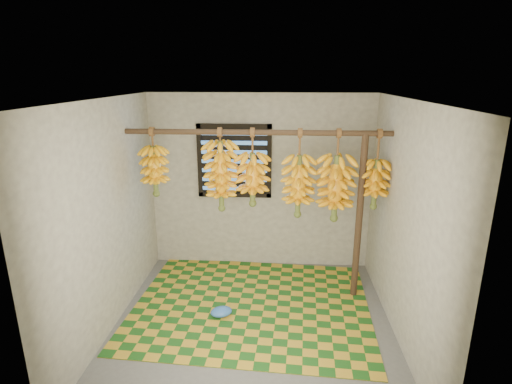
# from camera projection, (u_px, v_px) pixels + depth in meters

# --- Properties ---
(floor) EXTENTS (3.00, 3.00, 0.01)m
(floor) POSITION_uv_depth(u_px,v_px,m) (253.00, 325.00, 4.35)
(floor) COLOR #525252
(floor) RESTS_ON ground
(ceiling) EXTENTS (3.00, 3.00, 0.01)m
(ceiling) POSITION_uv_depth(u_px,v_px,m) (252.00, 99.00, 3.67)
(ceiling) COLOR silver
(ceiling) RESTS_ON wall_back
(wall_back) EXTENTS (3.00, 0.01, 2.40)m
(wall_back) POSITION_uv_depth(u_px,v_px,m) (260.00, 183.00, 5.45)
(wall_back) COLOR slate
(wall_back) RESTS_ON floor
(wall_left) EXTENTS (0.01, 3.00, 2.40)m
(wall_left) POSITION_uv_depth(u_px,v_px,m) (107.00, 219.00, 4.10)
(wall_left) COLOR slate
(wall_left) RESTS_ON floor
(wall_right) EXTENTS (0.01, 3.00, 2.40)m
(wall_right) POSITION_uv_depth(u_px,v_px,m) (405.00, 225.00, 3.92)
(wall_right) COLOR slate
(wall_right) RESTS_ON floor
(window) EXTENTS (1.00, 0.04, 1.00)m
(window) POSITION_uv_depth(u_px,v_px,m) (234.00, 161.00, 5.36)
(window) COLOR black
(window) RESTS_ON wall_back
(hanging_pole) EXTENTS (3.00, 0.06, 0.06)m
(hanging_pole) POSITION_uv_depth(u_px,v_px,m) (257.00, 132.00, 4.45)
(hanging_pole) COLOR #422E1D
(hanging_pole) RESTS_ON wall_left
(support_post) EXTENTS (0.08, 0.08, 2.00)m
(support_post) POSITION_uv_depth(u_px,v_px,m) (359.00, 219.00, 4.66)
(support_post) COLOR #422E1D
(support_post) RESTS_ON floor
(woven_mat) EXTENTS (2.84, 2.33, 0.01)m
(woven_mat) POSITION_uv_depth(u_px,v_px,m) (252.00, 305.00, 4.72)
(woven_mat) COLOR #194D16
(woven_mat) RESTS_ON floor
(plastic_bag) EXTENTS (0.30, 0.26, 0.10)m
(plastic_bag) POSITION_uv_depth(u_px,v_px,m) (221.00, 312.00, 4.48)
(plastic_bag) COLOR #3163B7
(plastic_bag) RESTS_ON woven_mat
(banana_bunch_a) EXTENTS (0.31, 0.31, 0.80)m
(banana_bunch_a) POSITION_uv_depth(u_px,v_px,m) (155.00, 171.00, 4.65)
(banana_bunch_a) COLOR brown
(banana_bunch_a) RESTS_ON hanging_pole
(banana_bunch_b) EXTENTS (0.39, 0.39, 0.97)m
(banana_bunch_b) POSITION_uv_depth(u_px,v_px,m) (221.00, 176.00, 4.62)
(banana_bunch_b) COLOR brown
(banana_bunch_b) RESTS_ON hanging_pole
(banana_bunch_c) EXTENTS (0.37, 0.37, 0.90)m
(banana_bunch_c) POSITION_uv_depth(u_px,v_px,m) (253.00, 179.00, 4.61)
(banana_bunch_c) COLOR brown
(banana_bunch_c) RESTS_ON hanging_pole
(banana_bunch_d) EXTENTS (0.37, 0.37, 1.03)m
(banana_bunch_d) POSITION_uv_depth(u_px,v_px,m) (298.00, 186.00, 4.60)
(banana_bunch_d) COLOR brown
(banana_bunch_d) RESTS_ON hanging_pole
(banana_bunch_e) EXTENTS (0.43, 0.43, 1.07)m
(banana_bunch_e) POSITION_uv_depth(u_px,v_px,m) (336.00, 188.00, 4.58)
(banana_bunch_e) COLOR brown
(banana_bunch_e) RESTS_ON hanging_pole
(banana_bunch_f) EXTENTS (0.33, 0.33, 0.91)m
(banana_bunch_f) POSITION_uv_depth(u_px,v_px,m) (375.00, 184.00, 4.53)
(banana_bunch_f) COLOR brown
(banana_bunch_f) RESTS_ON hanging_pole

